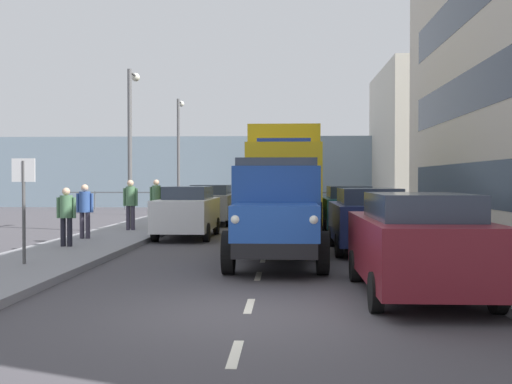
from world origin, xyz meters
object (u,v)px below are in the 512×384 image
at_px(pedestrian_near_railing, 130,200).
at_px(car_white_oppositeside_0, 188,211).
at_px(truck_vintage_blue, 276,214).
at_px(pedestrian_with_bag, 66,212).
at_px(car_teal_kerbside_2, 348,209).
at_px(pedestrian_couple_a, 156,198).
at_px(lamp_post_far, 179,145).
at_px(lamp_post_promenade, 131,133).
at_px(street_sign, 24,192).
at_px(car_maroon_kerbside_near, 417,242).
at_px(car_grey_oppositeside_1, 211,204).
at_px(lorry_cargo_yellow, 284,176).
at_px(car_navy_kerbside_1, 368,219).
at_px(pedestrian_in_dark_coat, 85,207).

bearing_deg(pedestrian_near_railing, car_white_oppositeside_0, 151.72).
relative_size(truck_vintage_blue, pedestrian_with_bag, 3.56).
distance_m(car_teal_kerbside_2, car_white_oppositeside_0, 5.73).
bearing_deg(pedestrian_near_railing, pedestrian_couple_a, -96.87).
relative_size(truck_vintage_blue, lamp_post_far, 0.92).
height_order(pedestrian_near_railing, lamp_post_promenade, lamp_post_promenade).
height_order(car_teal_kerbside_2, pedestrian_near_railing, pedestrian_near_railing).
relative_size(car_teal_kerbside_2, pedestrian_near_railing, 2.21).
bearing_deg(car_white_oppositeside_0, street_sign, 73.32).
distance_m(car_teal_kerbside_2, street_sign, 12.08).
bearing_deg(car_teal_kerbside_2, street_sign, 49.83).
bearing_deg(car_maroon_kerbside_near, lamp_post_far, -70.26).
height_order(car_teal_kerbside_2, car_grey_oppositeside_1, same).
height_order(lorry_cargo_yellow, lamp_post_promenade, lamp_post_promenade).
height_order(car_navy_kerbside_1, car_white_oppositeside_0, same).
relative_size(car_white_oppositeside_0, pedestrian_couple_a, 2.41).
height_order(lorry_cargo_yellow, car_teal_kerbside_2, lorry_cargo_yellow).
bearing_deg(pedestrian_couple_a, street_sign, 88.30).
relative_size(car_white_oppositeside_0, pedestrian_with_bag, 2.74).
height_order(pedestrian_in_dark_coat, lamp_post_promenade, lamp_post_promenade).
xyz_separation_m(car_navy_kerbside_1, car_white_oppositeside_0, (5.50, -3.78, 0.00)).
distance_m(car_white_oppositeside_0, pedestrian_in_dark_coat, 3.47).
bearing_deg(car_navy_kerbside_1, pedestrian_with_bag, 2.82).
bearing_deg(pedestrian_with_bag, car_teal_kerbside_2, -144.47).
bearing_deg(pedestrian_near_railing, pedestrian_in_dark_coat, 79.73).
relative_size(pedestrian_couple_a, street_sign, 0.80).
bearing_deg(car_grey_oppositeside_1, car_white_oppositeside_0, 90.00).
bearing_deg(car_maroon_kerbside_near, pedestrian_near_railing, -55.31).
relative_size(pedestrian_near_railing, lamp_post_promenade, 0.30).
distance_m(truck_vintage_blue, pedestrian_in_dark_coat, 7.46).
height_order(car_grey_oppositeside_1, pedestrian_couple_a, pedestrian_couple_a).
height_order(car_maroon_kerbside_near, pedestrian_in_dark_coat, pedestrian_in_dark_coat).
distance_m(car_navy_kerbside_1, pedestrian_in_dark_coat, 8.54).
distance_m(car_teal_kerbside_2, pedestrian_near_railing, 7.78).
relative_size(car_maroon_kerbside_near, pedestrian_with_bag, 2.78).
relative_size(pedestrian_near_railing, pedestrian_couple_a, 0.99).
relative_size(car_navy_kerbside_1, car_grey_oppositeside_1, 0.96).
xyz_separation_m(car_maroon_kerbside_near, lamp_post_promenade, (7.97, -12.11, 2.80)).
bearing_deg(lorry_cargo_yellow, pedestrian_couple_a, -16.32).
height_order(car_white_oppositeside_0, lamp_post_promenade, lamp_post_promenade).
bearing_deg(car_navy_kerbside_1, street_sign, 26.13).
xyz_separation_m(car_white_oppositeside_0, pedestrian_in_dark_coat, (2.84, 1.98, 0.23)).
bearing_deg(car_navy_kerbside_1, pedestrian_near_railing, -32.76).
height_order(pedestrian_with_bag, lamp_post_far, lamp_post_far).
relative_size(car_navy_kerbside_1, car_white_oppositeside_0, 0.92).
height_order(car_white_oppositeside_0, lamp_post_far, lamp_post_far).
height_order(lorry_cargo_yellow, car_navy_kerbside_1, lorry_cargo_yellow).
bearing_deg(car_maroon_kerbside_near, street_sign, -17.22).
relative_size(car_grey_oppositeside_1, pedestrian_near_railing, 2.32).
bearing_deg(car_teal_kerbside_2, pedestrian_in_dark_coat, 23.33).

